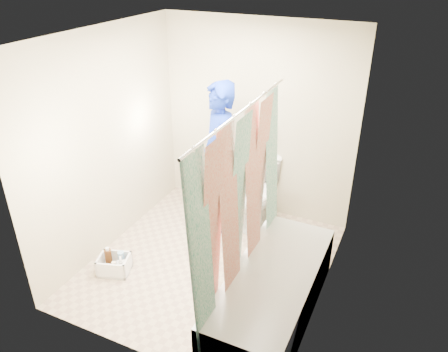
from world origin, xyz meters
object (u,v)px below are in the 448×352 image
at_px(plumber, 219,158).
at_px(cleaning_caddy, 115,265).
at_px(bathtub, 272,293).
at_px(toilet, 257,192).

height_order(plumber, cleaning_caddy, plumber).
relative_size(bathtub, plumber, 0.97).
bearing_deg(cleaning_caddy, plumber, 46.88).
height_order(toilet, plumber, plumber).
bearing_deg(plumber, toilet, 84.28).
height_order(bathtub, cleaning_caddy, bathtub).
distance_m(plumber, cleaning_caddy, 1.63).
relative_size(toilet, plumber, 0.45).
xyz_separation_m(toilet, plumber, (-0.39, -0.28, 0.50)).
bearing_deg(bathtub, toilet, 116.13).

